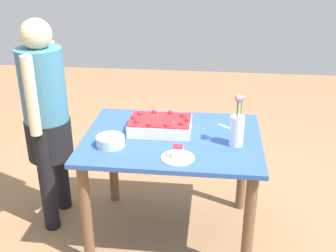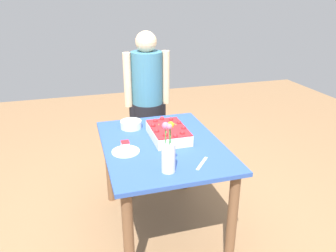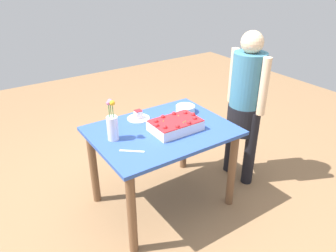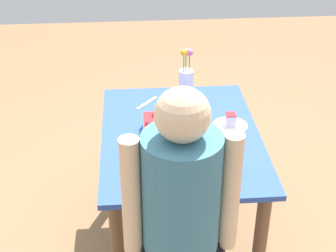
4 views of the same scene
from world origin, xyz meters
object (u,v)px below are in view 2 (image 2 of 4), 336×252
(sheet_cake, at_px, (168,132))
(fruit_bowl, at_px, (131,124))
(serving_plate_with_slice, at_px, (126,149))
(cake_knife, at_px, (202,163))
(flower_vase, at_px, (168,154))
(person_standing, at_px, (147,97))

(sheet_cake, relative_size, fruit_bowl, 2.30)
(sheet_cake, xyz_separation_m, fruit_bowl, (-0.28, -0.24, -0.02))
(serving_plate_with_slice, distance_m, fruit_bowl, 0.45)
(cake_knife, relative_size, flower_vase, 0.56)
(serving_plate_with_slice, bearing_deg, sheet_cake, 112.71)
(flower_vase, bearing_deg, person_standing, 172.87)
(fruit_bowl, relative_size, person_standing, 0.12)
(sheet_cake, distance_m, fruit_bowl, 0.37)
(serving_plate_with_slice, bearing_deg, cake_knife, 55.73)
(sheet_cake, distance_m, serving_plate_with_slice, 0.39)
(flower_vase, bearing_deg, sheet_cake, 163.79)
(sheet_cake, relative_size, person_standing, 0.27)
(serving_plate_with_slice, xyz_separation_m, flower_vase, (0.34, 0.22, 0.10))
(serving_plate_with_slice, height_order, cake_knife, serving_plate_with_slice)
(serving_plate_with_slice, height_order, fruit_bowl, serving_plate_with_slice)
(cake_knife, bearing_deg, sheet_cake, -127.90)
(cake_knife, relative_size, person_standing, 0.13)
(flower_vase, xyz_separation_m, person_standing, (-1.28, 0.16, -0.03))
(cake_knife, height_order, fruit_bowl, fruit_bowl)
(cake_knife, distance_m, flower_vase, 0.27)
(fruit_bowl, xyz_separation_m, person_standing, (-0.51, 0.26, 0.06))
(fruit_bowl, bearing_deg, flower_vase, 7.17)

